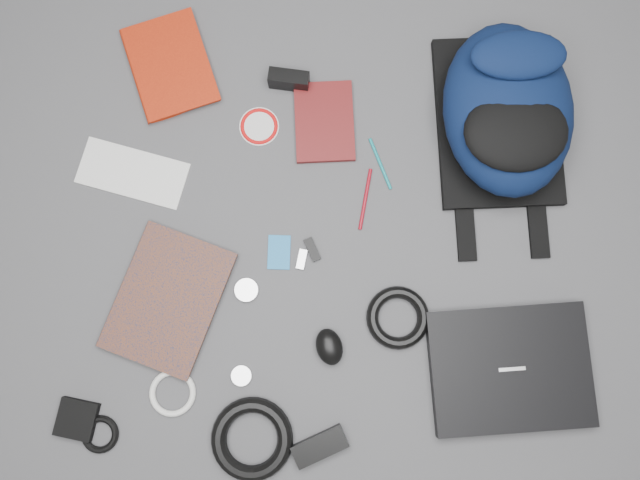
{
  "coord_description": "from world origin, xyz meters",
  "views": [
    {
      "loc": [
        -0.0,
        -0.19,
        1.38
      ],
      "look_at": [
        0.0,
        0.0,
        0.02
      ],
      "focal_mm": 35.0,
      "sensor_mm": 36.0,
      "label": 1
    }
  ],
  "objects_px": {
    "comic_book": "(123,282)",
    "compact_camera": "(289,80)",
    "dvd_case": "(324,122)",
    "laptop": "(510,368)",
    "pouch": "(77,419)",
    "mouse": "(329,347)",
    "backpack": "(508,110)",
    "textbook_red": "(134,78)",
    "power_brick": "(320,446)"
  },
  "relations": [
    {
      "from": "comic_book",
      "to": "compact_camera",
      "type": "height_order",
      "value": "compact_camera"
    },
    {
      "from": "compact_camera",
      "to": "dvd_case",
      "type": "bearing_deg",
      "value": -41.38
    },
    {
      "from": "laptop",
      "to": "pouch",
      "type": "xyz_separation_m",
      "value": [
        -0.93,
        -0.1,
        -0.01
      ]
    },
    {
      "from": "mouse",
      "to": "compact_camera",
      "type": "bearing_deg",
      "value": 82.47
    },
    {
      "from": "backpack",
      "to": "pouch",
      "type": "relative_size",
      "value": 5.38
    },
    {
      "from": "textbook_red",
      "to": "dvd_case",
      "type": "distance_m",
      "value": 0.45
    },
    {
      "from": "dvd_case",
      "to": "mouse",
      "type": "distance_m",
      "value": 0.51
    },
    {
      "from": "dvd_case",
      "to": "comic_book",
      "type": "bearing_deg",
      "value": -142.85
    },
    {
      "from": "textbook_red",
      "to": "pouch",
      "type": "relative_size",
      "value": 2.93
    },
    {
      "from": "laptop",
      "to": "compact_camera",
      "type": "xyz_separation_m",
      "value": [
        -0.47,
        0.65,
        0.01
      ]
    },
    {
      "from": "compact_camera",
      "to": "power_brick",
      "type": "distance_m",
      "value": 0.81
    },
    {
      "from": "laptop",
      "to": "compact_camera",
      "type": "bearing_deg",
      "value": 122.4
    },
    {
      "from": "comic_book",
      "to": "dvd_case",
      "type": "height_order",
      "value": "comic_book"
    },
    {
      "from": "laptop",
      "to": "textbook_red",
      "type": "relative_size",
      "value": 1.44
    },
    {
      "from": "comic_book",
      "to": "textbook_red",
      "type": "bearing_deg",
      "value": 110.31
    },
    {
      "from": "textbook_red",
      "to": "pouch",
      "type": "bearing_deg",
      "value": -115.47
    },
    {
      "from": "laptop",
      "to": "pouch",
      "type": "distance_m",
      "value": 0.93
    },
    {
      "from": "mouse",
      "to": "power_brick",
      "type": "bearing_deg",
      "value": -111.84
    },
    {
      "from": "backpack",
      "to": "power_brick",
      "type": "bearing_deg",
      "value": -121.9
    },
    {
      "from": "dvd_case",
      "to": "pouch",
      "type": "xyz_separation_m",
      "value": [
        -0.53,
        -0.66,
        0.0
      ]
    },
    {
      "from": "comic_book",
      "to": "compact_camera",
      "type": "distance_m",
      "value": 0.59
    },
    {
      "from": "compact_camera",
      "to": "power_brick",
      "type": "xyz_separation_m",
      "value": [
        0.06,
        -0.81,
        -0.01
      ]
    },
    {
      "from": "dvd_case",
      "to": "pouch",
      "type": "height_order",
      "value": "pouch"
    },
    {
      "from": "laptop",
      "to": "pouch",
      "type": "bearing_deg",
      "value": -177.55
    },
    {
      "from": "laptop",
      "to": "mouse",
      "type": "height_order",
      "value": "mouse"
    },
    {
      "from": "laptop",
      "to": "textbook_red",
      "type": "xyz_separation_m",
      "value": [
        -0.83,
        0.66,
        -0.0
      ]
    },
    {
      "from": "textbook_red",
      "to": "mouse",
      "type": "distance_m",
      "value": 0.76
    },
    {
      "from": "compact_camera",
      "to": "pouch",
      "type": "height_order",
      "value": "compact_camera"
    },
    {
      "from": "backpack",
      "to": "mouse",
      "type": "height_order",
      "value": "backpack"
    },
    {
      "from": "mouse",
      "to": "dvd_case",
      "type": "bearing_deg",
      "value": 75.01
    },
    {
      "from": "comic_book",
      "to": "mouse",
      "type": "bearing_deg",
      "value": 3.61
    },
    {
      "from": "pouch",
      "to": "backpack",
      "type": "bearing_deg",
      "value": 35.08
    },
    {
      "from": "power_brick",
      "to": "backpack",
      "type": "bearing_deg",
      "value": 36.34
    },
    {
      "from": "pouch",
      "to": "comic_book",
      "type": "bearing_deg",
      "value": 73.11
    },
    {
      "from": "textbook_red",
      "to": "dvd_case",
      "type": "bearing_deg",
      "value": -32.08
    },
    {
      "from": "comic_book",
      "to": "power_brick",
      "type": "distance_m",
      "value": 0.56
    },
    {
      "from": "backpack",
      "to": "textbook_red",
      "type": "bearing_deg",
      "value": 170.52
    },
    {
      "from": "laptop",
      "to": "comic_book",
      "type": "xyz_separation_m",
      "value": [
        -0.84,
        0.19,
        -0.01
      ]
    },
    {
      "from": "textbook_red",
      "to": "compact_camera",
      "type": "distance_m",
      "value": 0.36
    },
    {
      "from": "dvd_case",
      "to": "mouse",
      "type": "height_order",
      "value": "mouse"
    },
    {
      "from": "compact_camera",
      "to": "power_brick",
      "type": "relative_size",
      "value": 0.79
    },
    {
      "from": "laptop",
      "to": "textbook_red",
      "type": "distance_m",
      "value": 1.07
    },
    {
      "from": "dvd_case",
      "to": "pouch",
      "type": "distance_m",
      "value": 0.85
    },
    {
      "from": "backpack",
      "to": "textbook_red",
      "type": "height_order",
      "value": "backpack"
    },
    {
      "from": "compact_camera",
      "to": "mouse",
      "type": "relative_size",
      "value": 1.15
    },
    {
      "from": "laptop",
      "to": "power_brick",
      "type": "distance_m",
      "value": 0.44
    },
    {
      "from": "comic_book",
      "to": "mouse",
      "type": "distance_m",
      "value": 0.47
    },
    {
      "from": "textbook_red",
      "to": "laptop",
      "type": "bearing_deg",
      "value": -56.91
    },
    {
      "from": "backpack",
      "to": "compact_camera",
      "type": "relative_size",
      "value": 4.72
    },
    {
      "from": "laptop",
      "to": "power_brick",
      "type": "bearing_deg",
      "value": -162.48
    }
  ]
}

